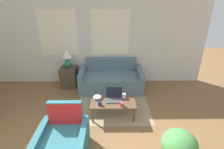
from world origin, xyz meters
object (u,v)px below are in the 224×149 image
cup_yellow (122,104)px  snack_bowl (97,97)px  couch (111,80)px  table_lamp (67,57)px  cup_white (124,96)px  cup_navy (100,103)px  coffee_table (113,103)px  armchair (64,140)px  laptop (114,97)px  potted_plant (179,147)px

cup_yellow → snack_bowl: size_ratio=0.45×
couch → snack_bowl: size_ratio=9.25×
table_lamp → cup_white: table_lamp is taller
cup_navy → coffee_table: bearing=27.0°
table_lamp → coffee_table: table_lamp is taller
coffee_table → couch: bearing=91.4°
armchair → cup_yellow: bearing=38.4°
laptop → cup_yellow: bearing=-58.6°
coffee_table → potted_plant: potted_plant is taller
cup_navy → snack_bowl: bearing=104.3°
armchair → cup_white: bearing=46.6°
laptop → cup_yellow: 0.31m
table_lamp → potted_plant: (2.29, -2.78, -0.55)m
cup_yellow → potted_plant: bearing=-53.6°
armchair → cup_navy: size_ratio=9.59×
laptop → snack_bowl: laptop is taller
cup_yellow → cup_white: size_ratio=0.88×
armchair → cup_white: armchair is taller
coffee_table → cup_yellow: size_ratio=11.35×
couch → cup_white: (0.28, -1.19, 0.16)m
couch → cup_yellow: couch is taller
cup_yellow → potted_plant: potted_plant is taller
coffee_table → cup_white: 0.31m
cup_navy → cup_yellow: size_ratio=1.02×
snack_bowl → coffee_table: bearing=-18.3°
couch → table_lamp: table_lamp is taller
coffee_table → cup_yellow: cup_yellow is taller
table_lamp → cup_white: (1.54, -1.33, -0.50)m
cup_navy → cup_yellow: (0.47, -0.04, -0.00)m
table_lamp → laptop: bearing=-46.9°
couch → snack_bowl: (-0.32, -1.23, 0.15)m
cup_navy → cup_white: 0.61m
potted_plant → couch: bearing=111.4°
snack_bowl → potted_plant: potted_plant is taller
coffee_table → cup_yellow: (0.19, -0.18, 0.09)m
cup_white → armchair: bearing=-133.4°
couch → snack_bowl: couch is taller
cup_navy → potted_plant: (1.28, -1.14, -0.05)m
coffee_table → potted_plant: size_ratio=1.54×
laptop → snack_bowl: size_ratio=1.83×
laptop → potted_plant: 1.67m
coffee_table → cup_navy: size_ratio=11.11×
armchair → cup_white: (1.11, 1.17, 0.18)m
table_lamp → cup_yellow: bearing=-48.5°
couch → cup_yellow: bearing=-81.8°
cup_yellow → cup_white: bearing=79.6°
cup_yellow → laptop: bearing=121.4°
armchair → potted_plant: bearing=-8.3°
couch → laptop: (0.06, -1.27, 0.17)m
cup_yellow → snack_bowl: (-0.54, 0.30, -0.00)m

